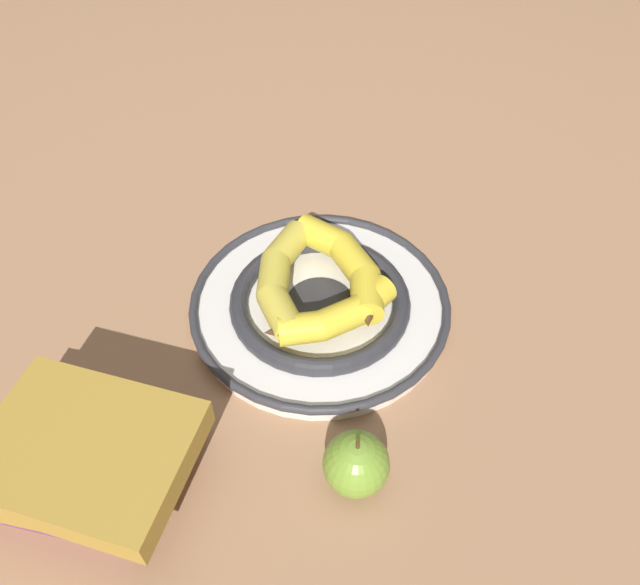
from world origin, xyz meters
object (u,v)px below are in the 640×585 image
(decorative_bowl, at_px, (320,304))
(book_stack, at_px, (86,456))
(banana_b, at_px, (281,275))
(apple, at_px, (356,464))
(banana_c, at_px, (335,316))
(banana_a, at_px, (348,265))

(decorative_bowl, relative_size, book_stack, 1.26)
(banana_b, distance_m, apple, 0.26)
(banana_c, height_order, apple, apple)
(book_stack, xyz_separation_m, apple, (-0.23, 0.13, -0.02))
(decorative_bowl, height_order, book_stack, book_stack)
(book_stack, bearing_deg, banana_b, -107.59)
(decorative_bowl, distance_m, banana_c, 0.06)
(banana_c, bearing_deg, banana_b, 106.99)
(decorative_bowl, xyz_separation_m, banana_c, (0.01, 0.05, 0.04))
(book_stack, distance_m, apple, 0.27)
(apple, bearing_deg, banana_c, -113.99)
(decorative_bowl, bearing_deg, book_stack, 14.81)
(book_stack, bearing_deg, banana_c, -125.34)
(decorative_bowl, distance_m, banana_b, 0.06)
(banana_b, distance_m, banana_c, 0.09)
(decorative_bowl, distance_m, apple, 0.23)
(book_stack, bearing_deg, apple, -160.85)
(banana_b, bearing_deg, book_stack, -34.50)
(banana_b, bearing_deg, banana_a, 103.98)
(banana_c, bearing_deg, decorative_bowl, 81.05)
(banana_a, bearing_deg, apple, 152.53)
(banana_b, xyz_separation_m, apple, (0.05, 0.25, -0.02))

